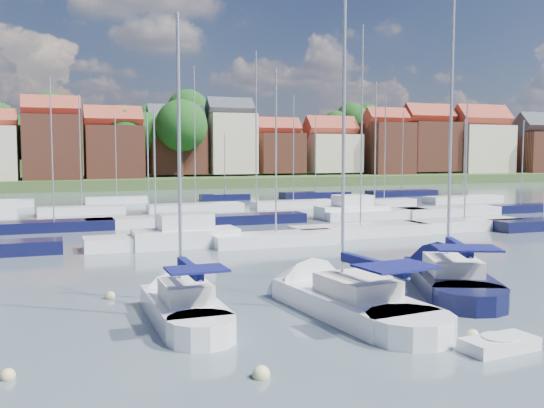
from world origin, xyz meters
name	(u,v)px	position (x,y,z in m)	size (l,w,h in m)	color
ground	(196,215)	(0.00, 40.00, 0.00)	(260.00, 260.00, 0.00)	#465660
sailboat_left	(179,305)	(-9.14, 3.19, 0.37)	(2.43, 9.02, 12.37)	white
sailboat_centre	(330,297)	(-2.99, 2.49, 0.35)	(4.40, 11.87, 15.75)	white
sailboat_navy	(443,275)	(4.15, 4.72, 0.35)	(7.46, 11.85, 16.06)	black
tender	(499,344)	(-0.40, -4.56, 0.21)	(2.60, 1.40, 0.54)	white
buoy_a	(8,379)	(-14.96, -1.85, 0.00)	(0.42, 0.42, 0.42)	beige
buoy_b	(261,378)	(-8.29, -4.17, 0.00)	(0.51, 0.51, 0.51)	beige
buoy_c	(373,327)	(-2.87, -0.90, 0.00)	(0.47, 0.47, 0.47)	beige
buoy_d	(473,338)	(-0.34, -3.20, 0.00)	(0.42, 0.42, 0.42)	beige
buoy_e	(388,279)	(1.98, 6.24, 0.00)	(0.54, 0.54, 0.54)	beige
buoy_g	(110,299)	(-11.41, 6.82, 0.00)	(0.44, 0.44, 0.44)	beige
marina_field	(228,215)	(1.91, 35.15, 0.43)	(79.62, 41.41, 15.93)	white
far_shore_town	(120,160)	(2.23, 132.67, 4.61)	(212.46, 90.00, 22.27)	#415329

